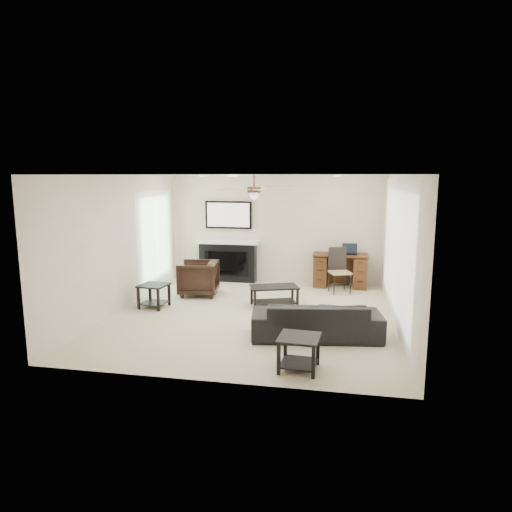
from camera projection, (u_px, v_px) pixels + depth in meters
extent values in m
plane|color=beige|center=(253.00, 315.00, 8.25)|extent=(5.50, 5.50, 0.00)
cube|color=white|center=(253.00, 175.00, 7.82)|extent=(5.00, 5.50, 0.04)
cube|color=beige|center=(276.00, 229.00, 10.70)|extent=(5.00, 0.04, 2.50)
cube|color=beige|center=(208.00, 282.00, 5.37)|extent=(5.00, 0.04, 2.50)
cube|color=beige|center=(122.00, 243.00, 8.50)|extent=(0.04, 5.50, 2.50)
cube|color=beige|center=(400.00, 251.00, 7.58)|extent=(0.04, 5.50, 2.50)
cube|color=white|center=(396.00, 251.00, 7.68)|extent=(0.04, 5.10, 2.40)
cube|color=#93BC89|center=(157.00, 242.00, 10.02)|extent=(0.04, 1.80, 2.10)
cylinder|color=#382619|center=(254.00, 190.00, 7.96)|extent=(1.40, 1.40, 0.30)
imported|color=black|center=(316.00, 320.00, 7.06)|extent=(2.08, 1.06, 0.58)
imported|color=black|center=(198.00, 278.00, 9.61)|extent=(0.89, 0.87, 0.73)
cube|color=black|center=(274.00, 296.00, 8.79)|extent=(1.02, 0.77, 0.40)
cube|color=black|center=(299.00, 353.00, 5.89)|extent=(0.56, 0.56, 0.45)
cube|color=black|center=(154.00, 296.00, 8.72)|extent=(0.56, 0.56, 0.45)
cube|color=black|center=(228.00, 242.00, 10.79)|extent=(1.52, 0.34, 1.91)
cube|color=#3B200E|center=(340.00, 270.00, 10.31)|extent=(1.22, 0.56, 0.76)
cube|color=black|center=(340.00, 271.00, 9.76)|extent=(0.54, 0.55, 0.97)
cube|color=black|center=(350.00, 249.00, 10.17)|extent=(0.33, 0.24, 0.23)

